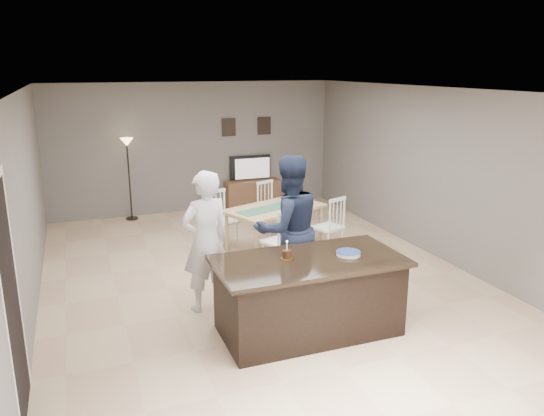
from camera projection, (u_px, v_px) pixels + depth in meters
name	position (u px, v px, depth m)	size (l,w,h in m)	color
floor	(258.00, 276.00, 7.85)	(8.00, 8.00, 0.00)	tan
room_shell	(257.00, 164.00, 7.42)	(8.00, 8.00, 8.00)	slate
kitchen_island	(309.00, 295.00, 6.11)	(2.15, 1.10, 0.90)	black
tv_console	(253.00, 194.00, 11.59)	(1.20, 0.40, 0.60)	brown
television	(251.00, 168.00, 11.51)	(0.91, 0.12, 0.53)	black
tv_screen_glow	(253.00, 168.00, 11.43)	(0.78, 0.78, 0.00)	orange
picture_frames	(247.00, 126.00, 11.38)	(1.10, 0.02, 0.38)	black
doorway	(10.00, 283.00, 4.43)	(0.00, 2.10, 2.65)	black
woman	(206.00, 241.00, 6.59)	(0.66, 0.43, 1.80)	silver
man	(288.00, 229.00, 6.86)	(0.94, 0.73, 1.93)	#1A2239
birthday_cake	(287.00, 254.00, 5.99)	(0.14, 0.14, 0.21)	gold
plate_stack	(348.00, 253.00, 6.11)	(0.28, 0.28, 0.04)	white
dining_table	(275.00, 215.00, 8.79)	(2.07, 2.23, 0.98)	tan
floor_lamp	(128.00, 157.00, 10.44)	(0.25, 0.25, 1.65)	black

